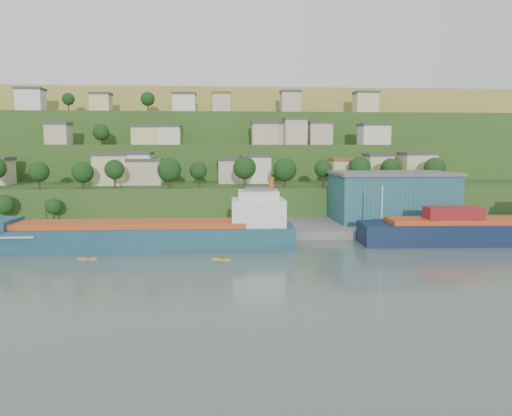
{
  "coord_description": "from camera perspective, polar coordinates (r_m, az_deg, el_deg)",
  "views": [
    {
      "loc": [
        5.11,
        -95.74,
        21.02
      ],
      "look_at": [
        13.53,
        15.0,
        7.56
      ],
      "focal_mm": 35.0,
      "sensor_mm": 36.0,
      "label": 1
    }
  ],
  "objects": [
    {
      "name": "ground",
      "position": [
        98.16,
        -7.26,
        -5.51
      ],
      "size": [
        500.0,
        500.0,
        0.0
      ],
      "primitive_type": "plane",
      "color": "#4B5C58",
      "rests_on": "ground"
    },
    {
      "name": "quay",
      "position": [
        126.4,
        2.48,
        -2.67
      ],
      "size": [
        220.0,
        26.0,
        4.0
      ],
      "primitive_type": "cube",
      "color": "slate",
      "rests_on": "ground"
    },
    {
      "name": "hillside",
      "position": [
        265.29,
        -5.44,
        2.35
      ],
      "size": [
        360.0,
        211.25,
        96.0
      ],
      "color": "#284719",
      "rests_on": "ground"
    },
    {
      "name": "cargo_ship_near",
      "position": [
        107.1,
        -12.08,
        -3.11
      ],
      "size": [
        65.19,
        11.75,
        16.7
      ],
      "rotation": [
        0.0,
        0.0,
        -0.02
      ],
      "color": "navy",
      "rests_on": "ground"
    },
    {
      "name": "cargo_ship_far",
      "position": [
        123.48,
        26.69,
        -2.43
      ],
      "size": [
        60.39,
        12.87,
        16.29
      ],
      "rotation": [
        0.0,
        0.0,
        -0.05
      ],
      "color": "black",
      "rests_on": "ground"
    },
    {
      "name": "warehouse",
      "position": [
        135.18,
        15.25,
        1.32
      ],
      "size": [
        31.14,
        19.23,
        12.8
      ],
      "rotation": [
        0.0,
        0.0,
        0.01
      ],
      "color": "#1F535F",
      "rests_on": "quay"
    },
    {
      "name": "dinghy",
      "position": [
        127.85,
        -26.43,
        -2.55
      ],
      "size": [
        4.5,
        3.05,
        0.84
      ],
      "primitive_type": "cube",
      "rotation": [
        0.0,
        0.0,
        -0.39
      ],
      "color": "silver",
      "rests_on": "pebble_beach"
    },
    {
      "name": "kayak_orange",
      "position": [
        100.25,
        -18.69,
        -5.41
      ],
      "size": [
        3.68,
        0.7,
        0.92
      ],
      "rotation": [
        0.0,
        0.0,
        0.02
      ],
      "color": "orange",
      "rests_on": "ground"
    },
    {
      "name": "kayak_yellow",
      "position": [
        94.61,
        -3.95,
        -5.78
      ],
      "size": [
        3.61,
        1.77,
        0.9
      ],
      "rotation": [
        0.0,
        0.0,
        -0.33
      ],
      "color": "gold",
      "rests_on": "ground"
    }
  ]
}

